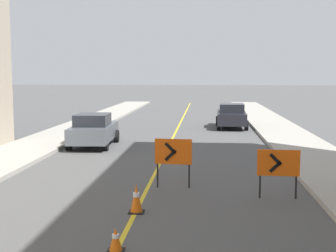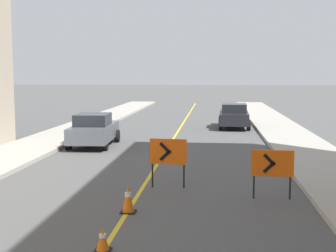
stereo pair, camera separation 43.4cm
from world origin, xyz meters
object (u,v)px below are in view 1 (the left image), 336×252
at_px(traffic_cone_fourth, 115,240).
at_px(parked_car_curb_mid, 231,116).
at_px(arrow_barricade_primary, 173,153).
at_px(arrow_barricade_secondary, 278,165).
at_px(traffic_cone_fifth, 136,199).
at_px(parked_car_curb_near, 94,130).

height_order(traffic_cone_fourth, parked_car_curb_mid, parked_car_curb_mid).
relative_size(arrow_barricade_primary, arrow_barricade_secondary, 1.09).
bearing_deg(traffic_cone_fourth, traffic_cone_fifth, 89.27).
xyz_separation_m(arrow_barricade_primary, parked_car_curb_mid, (2.68, 16.25, -0.27)).
xyz_separation_m(traffic_cone_fifth, arrow_barricade_primary, (0.76, 2.66, 0.71)).
height_order(traffic_cone_fifth, arrow_barricade_primary, arrow_barricade_primary).
relative_size(arrow_barricade_primary, parked_car_curb_near, 0.35).
distance_m(traffic_cone_fourth, arrow_barricade_secondary, 5.78).
xyz_separation_m(parked_car_curb_near, parked_car_curb_mid, (7.09, 8.27, 0.00)).
bearing_deg(arrow_barricade_secondary, arrow_barricade_primary, 163.94).
bearing_deg(traffic_cone_fourth, arrow_barricade_primary, 81.51).
xyz_separation_m(traffic_cone_fourth, parked_car_curb_near, (-3.61, 13.27, 0.56)).
relative_size(arrow_barricade_primary, parked_car_curb_mid, 0.35).
xyz_separation_m(traffic_cone_fourth, arrow_barricade_primary, (0.79, 5.29, 0.83)).
bearing_deg(traffic_cone_fourth, arrow_barricade_secondary, 48.32).
bearing_deg(parked_car_curb_mid, traffic_cone_fifth, -98.37).
relative_size(parked_car_curb_near, parked_car_curb_mid, 1.01).
distance_m(parked_car_curb_near, parked_car_curb_mid, 10.89).
xyz_separation_m(traffic_cone_fifth, parked_car_curb_near, (-3.65, 10.65, 0.44)).
bearing_deg(arrow_barricade_secondary, traffic_cone_fifth, -153.99).
bearing_deg(traffic_cone_fourth, parked_car_curb_near, 105.24).
distance_m(traffic_cone_fourth, traffic_cone_fifth, 2.63).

